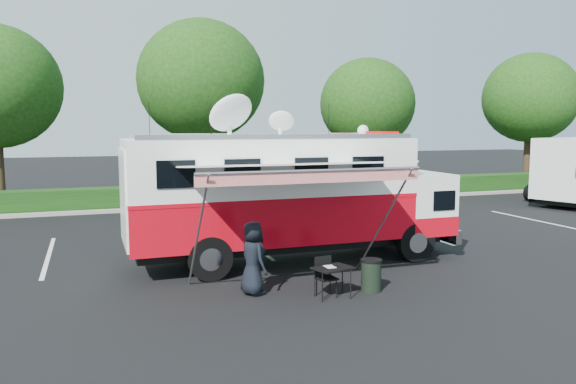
% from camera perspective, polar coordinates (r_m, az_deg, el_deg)
% --- Properties ---
extents(ground_plane, '(120.00, 120.00, 0.00)m').
position_cam_1_polar(ground_plane, '(15.76, 0.62, -7.08)').
color(ground_plane, black).
rests_on(ground_plane, ground).
extents(back_border, '(60.00, 6.14, 8.87)m').
position_cam_1_polar(back_border, '(28.04, -6.42, 9.22)').
color(back_border, '#9E998E').
rests_on(back_border, ground_plane).
extents(stall_lines, '(24.12, 5.50, 0.01)m').
position_cam_1_polar(stall_lines, '(18.40, -4.10, -5.07)').
color(stall_lines, silver).
rests_on(stall_lines, ground_plane).
extents(command_truck, '(9.15, 2.52, 4.39)m').
position_cam_1_polar(command_truck, '(15.39, 0.35, -0.29)').
color(command_truck, black).
rests_on(command_truck, ground_plane).
extents(awning, '(4.99, 2.58, 3.02)m').
position_cam_1_polar(awning, '(12.58, 0.92, 2.48)').
color(awning, white).
rests_on(awning, ground_plane).
extents(person, '(0.72, 0.92, 1.65)m').
position_cam_1_polar(person, '(12.83, -3.55, -10.32)').
color(person, black).
rests_on(person, ground_plane).
extents(folding_table, '(0.94, 0.78, 0.69)m').
position_cam_1_polar(folding_table, '(12.42, 4.56, -7.82)').
color(folding_table, black).
rests_on(folding_table, ground_plane).
extents(folding_chair, '(0.45, 0.47, 0.87)m').
position_cam_1_polar(folding_chair, '(12.63, 3.75, -8.20)').
color(folding_chair, black).
rests_on(folding_chair, ground_plane).
extents(trash_bin, '(0.49, 0.49, 0.74)m').
position_cam_1_polar(trash_bin, '(13.07, 8.44, -8.36)').
color(trash_bin, black).
rests_on(trash_bin, ground_plane).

